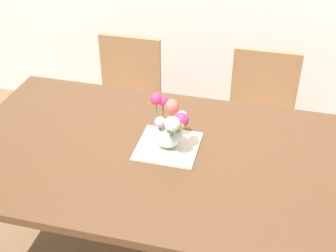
{
  "coord_description": "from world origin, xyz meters",
  "views": [
    {
      "loc": [
        0.47,
        -1.63,
        2.08
      ],
      "look_at": [
        0.05,
        0.05,
        0.9
      ],
      "focal_mm": 48.57,
      "sensor_mm": 36.0,
      "label": 1
    }
  ],
  "objects_px": {
    "flower_vase": "(169,126)",
    "chair_right": "(260,112)",
    "chair_left": "(127,95)",
    "dining_table": "(155,165)"
  },
  "relations": [
    {
      "from": "flower_vase",
      "to": "dining_table",
      "type": "bearing_deg",
      "value": -136.91
    },
    {
      "from": "chair_right",
      "to": "flower_vase",
      "type": "relative_size",
      "value": 3.63
    },
    {
      "from": "dining_table",
      "to": "flower_vase",
      "type": "bearing_deg",
      "value": 43.09
    },
    {
      "from": "dining_table",
      "to": "flower_vase",
      "type": "relative_size",
      "value": 7.61
    },
    {
      "from": "chair_left",
      "to": "flower_vase",
      "type": "bearing_deg",
      "value": 121.32
    },
    {
      "from": "chair_left",
      "to": "chair_right",
      "type": "distance_m",
      "value": 0.9
    },
    {
      "from": "dining_table",
      "to": "chair_right",
      "type": "height_order",
      "value": "chair_right"
    },
    {
      "from": "flower_vase",
      "to": "chair_right",
      "type": "bearing_deg",
      "value": 64.8
    },
    {
      "from": "chair_right",
      "to": "chair_left",
      "type": "bearing_deg",
      "value": 0.0
    },
    {
      "from": "dining_table",
      "to": "flower_vase",
      "type": "height_order",
      "value": "flower_vase"
    }
  ]
}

